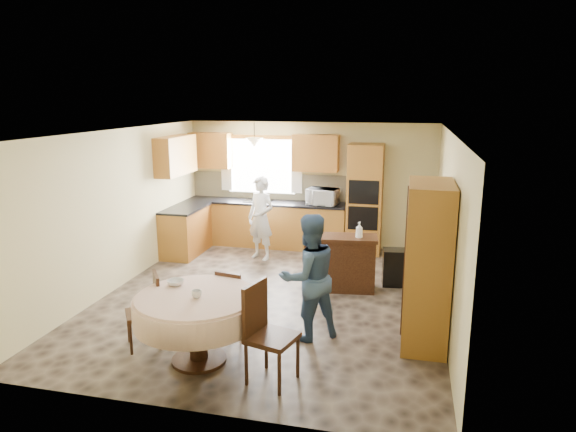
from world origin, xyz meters
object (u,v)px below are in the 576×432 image
(dining_table, at_px, (197,310))
(person_sink, at_px, (261,218))
(oven_tower, at_px, (365,199))
(person_dining, at_px, (309,277))
(sideboard, at_px, (340,264))
(chair_right, at_px, (265,328))
(cupboard, at_px, (427,264))
(chair_back, at_px, (232,299))
(chair_left, at_px, (149,307))

(dining_table, distance_m, person_sink, 3.91)
(oven_tower, distance_m, person_dining, 3.88)
(dining_table, bearing_deg, sideboard, 64.44)
(sideboard, xyz_separation_m, chair_right, (-0.42, -2.84, 0.19))
(cupboard, distance_m, chair_back, 2.46)
(chair_back, xyz_separation_m, chair_right, (0.70, -0.94, 0.12))
(chair_left, bearing_deg, chair_right, 40.22)
(dining_table, distance_m, chair_right, 0.87)
(chair_left, height_order, person_dining, person_dining)
(chair_left, relative_size, person_sink, 0.58)
(cupboard, distance_m, dining_table, 2.79)
(dining_table, relative_size, person_sink, 0.91)
(chair_right, bearing_deg, chair_left, 90.50)
(cupboard, height_order, dining_table, cupboard)
(chair_left, distance_m, person_dining, 1.98)
(oven_tower, distance_m, chair_left, 5.06)
(sideboard, distance_m, dining_table, 2.95)
(sideboard, bearing_deg, chair_back, -127.14)
(chair_left, bearing_deg, cupboard, 70.66)
(chair_right, distance_m, person_sink, 4.27)
(person_sink, bearing_deg, chair_left, -71.57)
(chair_back, xyz_separation_m, person_dining, (0.95, 0.15, 0.33))
(cupboard, distance_m, chair_left, 3.42)
(person_sink, bearing_deg, oven_tower, 49.33)
(cupboard, relative_size, person_sink, 1.29)
(oven_tower, height_order, chair_left, oven_tower)
(chair_left, distance_m, chair_back, 1.03)
(chair_back, height_order, person_sink, person_sink)
(cupboard, height_order, person_dining, cupboard)
(dining_table, distance_m, person_dining, 1.44)
(cupboard, bearing_deg, sideboard, 129.65)
(oven_tower, distance_m, chair_back, 4.26)
(person_sink, bearing_deg, person_dining, -39.54)
(sideboard, distance_m, chair_back, 2.20)
(chair_left, xyz_separation_m, chair_right, (1.59, -0.43, 0.09))
(dining_table, distance_m, chair_left, 0.79)
(dining_table, bearing_deg, cupboard, 24.08)
(person_sink, bearing_deg, cupboard, -19.57)
(chair_right, bearing_deg, dining_table, 93.06)
(cupboard, distance_m, chair_right, 2.17)
(sideboard, relative_size, chair_left, 1.26)
(chair_back, bearing_deg, person_sink, -69.91)
(chair_right, bearing_deg, chair_back, 52.24)
(chair_right, bearing_deg, person_dining, 2.65)
(chair_right, height_order, person_dining, person_dining)
(sideboard, relative_size, chair_back, 1.33)
(oven_tower, relative_size, person_sink, 1.36)
(dining_table, xyz_separation_m, chair_left, (-0.74, 0.24, -0.13))
(cupboard, height_order, chair_left, cupboard)
(dining_table, bearing_deg, chair_right, -12.65)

